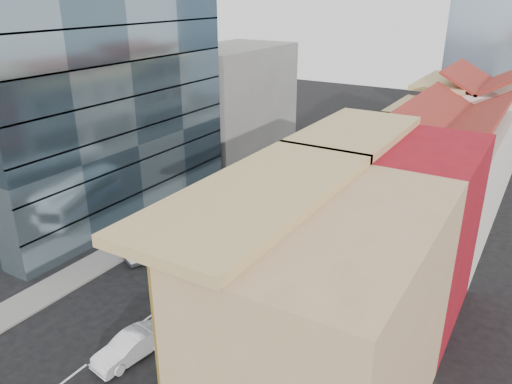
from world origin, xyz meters
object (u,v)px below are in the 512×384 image
Objects in this scene: bus_left_near at (195,227)px; bus_left_far at (180,231)px; sedan_right at (130,347)px; bus_right at (287,233)px; shophouse_tan at (329,333)px; office_tower at (82,57)px.

bus_left_near reaches higher than bus_left_far.
bus_left_far is 2.08× the size of sedan_right.
shophouse_tan is at bearing -65.00° from bus_right.
bus_right reaches higher than bus_left_far.
bus_left_near is 7.97m from bus_right.
shophouse_tan is 13.28m from sedan_right.
shophouse_tan is 0.47× the size of office_tower.
sedan_right is (5.46, -13.53, -0.91)m from bus_left_near.
bus_left_near is at bearing 80.67° from bus_left_far.
shophouse_tan reaches higher than bus_left_near.
bus_right is (-10.11, 15.11, -4.05)m from shophouse_tan.
bus_right reaches higher than sedan_right.
shophouse_tan is 18.63m from bus_right.
bus_left_near is (-17.63, 12.51, -4.30)m from shophouse_tan.
shophouse_tan is at bearing -7.35° from bus_left_far.
sedan_right is at bearing -106.04° from bus_right.
bus_left_far is (12.60, -2.64, -13.41)m from office_tower.
shophouse_tan is 1.41× the size of bus_left_far.
bus_left_near is at bearing 120.99° from sedan_right.
shophouse_tan reaches higher than sedan_right.
office_tower reaches higher than shophouse_tan.
bus_right is (8.29, 3.75, 0.36)m from bus_left_far.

